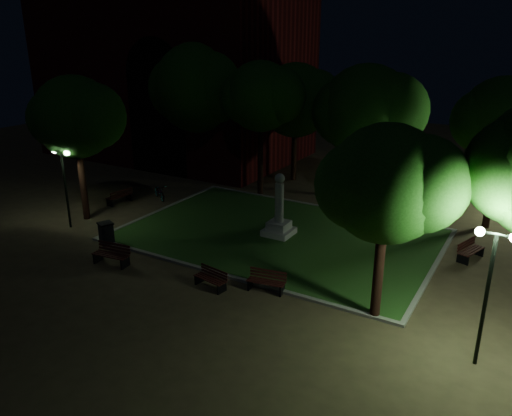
{
  "coord_description": "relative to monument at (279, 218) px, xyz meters",
  "views": [
    {
      "loc": [
        10.82,
        -18.73,
        9.74
      ],
      "look_at": [
        -0.75,
        1.0,
        1.67
      ],
      "focal_mm": 35.0,
      "sensor_mm": 36.0,
      "label": 1
    }
  ],
  "objects": [
    {
      "name": "lamppost_nw",
      "position": [
        -11.65,
        6.87,
        2.17
      ],
      "size": [
        1.18,
        0.28,
        4.47
      ],
      "color": "black",
      "rests_on": "ground"
    },
    {
      "name": "bench_west_near",
      "position": [
        -4.86,
        -6.61,
        -0.52
      ],
      "size": [
        1.76,
        0.8,
        0.93
      ],
      "rotation": [
        0.0,
        0.0,
        0.13
      ],
      "color": "black",
      "rests_on": "ground"
    },
    {
      "name": "tree_north_wl",
      "position": [
        -4.08,
        5.35,
        5.18
      ],
      "size": [
        5.15,
        4.2,
        8.25
      ],
      "color": "black",
      "rests_on": "ground"
    },
    {
      "name": "bench_near_right",
      "position": [
        2.24,
        -5.26,
        -0.56
      ],
      "size": [
        1.6,
        0.77,
        0.84
      ],
      "rotation": [
        0.0,
        0.0,
        0.16
      ],
      "color": "black",
      "rests_on": "ground"
    },
    {
      "name": "building_main",
      "position": [
        -15.86,
        11.79,
        6.42
      ],
      "size": [
        20.0,
        12.0,
        15.0
      ],
      "color": "#571112",
      "rests_on": "ground"
    },
    {
      "name": "bicycle",
      "position": [
        -9.13,
        1.52,
        -0.5
      ],
      "size": [
        1.81,
        1.44,
        0.92
      ],
      "primitive_type": "imported",
      "rotation": [
        0.0,
        0.0,
        1.02
      ],
      "color": "black",
      "rests_on": "ground"
    },
    {
      "name": "bench_left_side",
      "position": [
        -10.62,
        -0.35,
        -0.55
      ],
      "size": [
        0.77,
        1.65,
        0.87
      ],
      "rotation": [
        0.0,
        0.0,
        -1.71
      ],
      "color": "black",
      "rests_on": "ground"
    },
    {
      "name": "bench_near_left",
      "position": [
        0.18,
        -6.15,
        -0.58
      ],
      "size": [
        1.51,
        0.73,
        0.8
      ],
      "rotation": [
        0.0,
        0.0,
        -0.16
      ],
      "color": "black",
      "rests_on": "ground"
    },
    {
      "name": "lawn",
      "position": [
        0.0,
        0.0,
        -0.92
      ],
      "size": [
        15.0,
        10.0,
        0.08
      ],
      "primitive_type": "cube",
      "color": "#274F1B",
      "rests_on": "ground"
    },
    {
      "name": "tree_west",
      "position": [
        -10.25,
        -3.18,
        4.64
      ],
      "size": [
        5.28,
        4.31,
        7.76
      ],
      "color": "black",
      "rests_on": "ground"
    },
    {
      "name": "monument",
      "position": [
        0.0,
        0.0,
        0.0
      ],
      "size": [
        1.4,
        1.4,
        3.2
      ],
      "color": "#A29E94",
      "rests_on": "lawn"
    },
    {
      "name": "tree_se",
      "position": [
        6.66,
        -4.99,
        4.07
      ],
      "size": [
        4.96,
        4.05,
        7.06
      ],
      "color": "black",
      "rests_on": "ground"
    },
    {
      "name": "tree_far_north",
      "position": [
        -3.8,
        9.54,
        4.52
      ],
      "size": [
        6.02,
        4.92,
        7.94
      ],
      "color": "black",
      "rests_on": "ground"
    },
    {
      "name": "lamppost_sw",
      "position": [
        -10.09,
        -4.5,
        2.01
      ],
      "size": [
        1.18,
        0.28,
        4.21
      ],
      "color": "black",
      "rests_on": "ground"
    },
    {
      "name": "bench_right_side",
      "position": [
        8.74,
        1.97,
        -0.55
      ],
      "size": [
        1.03,
        1.68,
        0.87
      ],
      "rotation": [
        0.0,
        0.0,
        1.25
      ],
      "color": "black",
      "rests_on": "ground"
    },
    {
      "name": "lawn_kerb",
      "position": [
        0.0,
        0.0,
        -0.9
      ],
      "size": [
        15.4,
        10.4,
        0.12
      ],
      "color": "slate",
      "rests_on": "ground"
    },
    {
      "name": "tree_nw",
      "position": [
        -9.41,
        6.42,
        5.32
      ],
      "size": [
        7.26,
        5.93,
        9.24
      ],
      "color": "black",
      "rests_on": "ground"
    },
    {
      "name": "tree_ne",
      "position": [
        8.98,
        6.57,
        4.73
      ],
      "size": [
        5.18,
        4.23,
        7.81
      ],
      "color": "black",
      "rests_on": "ground"
    },
    {
      "name": "tree_north_er",
      "position": [
        1.66,
        7.83,
        4.44
      ],
      "size": [
        6.69,
        5.46,
        8.12
      ],
      "color": "black",
      "rests_on": "ground"
    },
    {
      "name": "ground",
      "position": [
        0.0,
        -2.0,
        -0.96
      ],
      "size": [
        80.0,
        80.0,
        0.0
      ],
      "primitive_type": "plane",
      "color": "#4C3E28"
    },
    {
      "name": "trash_bin",
      "position": [
        -6.74,
        -5.13,
        -0.4
      ],
      "size": [
        0.85,
        0.85,
        1.1
      ],
      "color": "black",
      "rests_on": "ground"
    },
    {
      "name": "lamppost_se",
      "position": [
        10.11,
        -6.03,
        2.18
      ],
      "size": [
        1.18,
        0.28,
        4.48
      ],
      "color": "black",
      "rests_on": "ground"
    }
  ]
}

